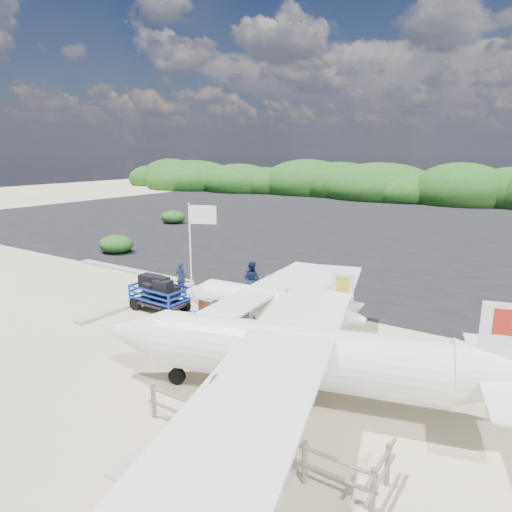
{
  "coord_description": "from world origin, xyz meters",
  "views": [
    {
      "loc": [
        11.29,
        -12.63,
        6.96
      ],
      "look_at": [
        -0.16,
        4.75,
        2.15
      ],
      "focal_mm": 32.0,
      "sensor_mm": 36.0,
      "label": 1
    }
  ],
  "objects_px": {
    "flagpole": "(193,335)",
    "aircraft_small": "(288,213)",
    "baggage_cart": "(160,311)",
    "crew_c": "(312,294)",
    "crew_b": "(251,280)",
    "crew_a": "(181,277)",
    "signboard": "(216,339)"
  },
  "relations": [
    {
      "from": "flagpole",
      "to": "aircraft_small",
      "type": "height_order",
      "value": "flagpole"
    },
    {
      "from": "crew_b",
      "to": "crew_c",
      "type": "xyz_separation_m",
      "value": [
        3.55,
        -0.6,
        0.05
      ]
    },
    {
      "from": "baggage_cart",
      "to": "aircraft_small",
      "type": "bearing_deg",
      "value": 111.55
    },
    {
      "from": "baggage_cart",
      "to": "crew_a",
      "type": "height_order",
      "value": "crew_a"
    },
    {
      "from": "baggage_cart",
      "to": "crew_b",
      "type": "bearing_deg",
      "value": 59.45
    },
    {
      "from": "signboard",
      "to": "baggage_cart",
      "type": "bearing_deg",
      "value": 165.83
    },
    {
      "from": "crew_a",
      "to": "crew_b",
      "type": "height_order",
      "value": "crew_b"
    },
    {
      "from": "crew_c",
      "to": "aircraft_small",
      "type": "bearing_deg",
      "value": -76.12
    },
    {
      "from": "baggage_cart",
      "to": "flagpole",
      "type": "relative_size",
      "value": 0.54
    },
    {
      "from": "signboard",
      "to": "crew_a",
      "type": "relative_size",
      "value": 1.18
    },
    {
      "from": "flagpole",
      "to": "crew_a",
      "type": "distance_m",
      "value": 5.85
    },
    {
      "from": "signboard",
      "to": "aircraft_small",
      "type": "bearing_deg",
      "value": 116.25
    },
    {
      "from": "crew_c",
      "to": "aircraft_small",
      "type": "height_order",
      "value": "crew_c"
    },
    {
      "from": "baggage_cart",
      "to": "crew_b",
      "type": "xyz_separation_m",
      "value": [
        2.37,
        3.77,
        0.92
      ]
    },
    {
      "from": "crew_a",
      "to": "aircraft_small",
      "type": "xyz_separation_m",
      "value": [
        -10.43,
        29.37,
        -0.75
      ]
    },
    {
      "from": "crew_a",
      "to": "aircraft_small",
      "type": "distance_m",
      "value": 31.18
    },
    {
      "from": "crew_a",
      "to": "aircraft_small",
      "type": "relative_size",
      "value": 0.19
    },
    {
      "from": "aircraft_small",
      "to": "signboard",
      "type": "bearing_deg",
      "value": 110.97
    },
    {
      "from": "signboard",
      "to": "crew_b",
      "type": "distance_m",
      "value": 5.23
    },
    {
      "from": "signboard",
      "to": "crew_c",
      "type": "height_order",
      "value": "crew_c"
    },
    {
      "from": "baggage_cart",
      "to": "signboard",
      "type": "distance_m",
      "value": 4.19
    },
    {
      "from": "baggage_cart",
      "to": "flagpole",
      "type": "xyz_separation_m",
      "value": [
        3.03,
        -1.25,
        0.0
      ]
    },
    {
      "from": "flagpole",
      "to": "crew_b",
      "type": "relative_size",
      "value": 2.8
    },
    {
      "from": "crew_c",
      "to": "crew_b",
      "type": "bearing_deg",
      "value": -26.96
    },
    {
      "from": "baggage_cart",
      "to": "crew_a",
      "type": "xyz_separation_m",
      "value": [
        -1.21,
        2.71,
        0.75
      ]
    },
    {
      "from": "crew_b",
      "to": "crew_a",
      "type": "bearing_deg",
      "value": 13.7
    },
    {
      "from": "crew_b",
      "to": "crew_c",
      "type": "distance_m",
      "value": 3.6
    },
    {
      "from": "crew_b",
      "to": "aircraft_small",
      "type": "xyz_separation_m",
      "value": [
        -14.02,
        28.31,
        -0.92
      ]
    },
    {
      "from": "baggage_cart",
      "to": "crew_b",
      "type": "relative_size",
      "value": 1.5
    },
    {
      "from": "baggage_cart",
      "to": "crew_c",
      "type": "bearing_deg",
      "value": 29.79
    },
    {
      "from": "flagpole",
      "to": "aircraft_small",
      "type": "distance_m",
      "value": 36.42
    },
    {
      "from": "crew_b",
      "to": "aircraft_small",
      "type": "bearing_deg",
      "value": -66.5
    }
  ]
}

